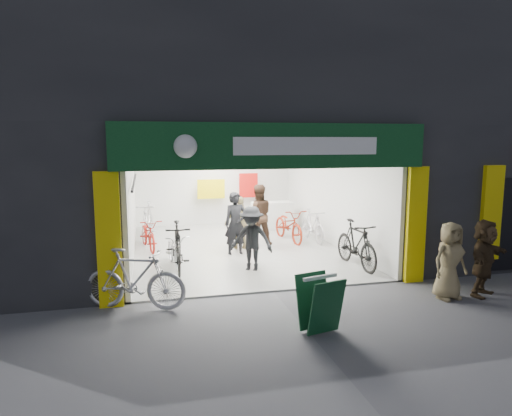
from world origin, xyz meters
name	(u,v)px	position (x,y,z in m)	size (l,w,h in m)	color
ground	(274,292)	(0.00, 0.00, 0.00)	(60.00, 60.00, 0.00)	#56565B
building	(258,102)	(0.91, 4.99, 4.31)	(17.00, 10.27, 8.00)	#232326
bike_left_front	(175,251)	(-1.89, 2.38, 0.44)	(0.58, 1.66, 0.87)	#BCBCC1
bike_left_midfront	(178,247)	(-1.83, 2.04, 0.60)	(0.56, 2.00, 1.20)	black
bike_left_midback	(148,234)	(-2.50, 4.49, 0.46)	(0.61, 1.75, 0.92)	maroon
bike_left_back	(148,221)	(-2.50, 5.95, 0.60)	(0.56, 2.00, 1.20)	#ABABAF
bike_right_front	(356,245)	(2.50, 1.29, 0.60)	(0.56, 1.98, 1.19)	black
bike_right_mid	(289,225)	(1.80, 4.56, 0.52)	(0.70, 2.00, 1.05)	maroon
bike_right_back	(312,226)	(2.50, 4.32, 0.52)	(0.49, 1.73, 1.04)	#B9B8BD
parked_bike	(135,279)	(-2.80, -0.30, 0.59)	(0.55, 1.96, 1.18)	#BAB9BE
customer_a	(236,224)	(-0.16, 3.25, 0.88)	(0.64, 0.42, 1.77)	black
customer_b	(258,215)	(0.73, 4.26, 0.93)	(0.90, 0.70, 1.86)	#372419
customer_c	(252,239)	(-0.10, 1.61, 0.80)	(1.03, 0.59, 1.60)	black
customer_d	(241,223)	(0.10, 3.80, 0.79)	(0.93, 0.39, 1.58)	#988758
pedestrian_near	(450,261)	(3.30, -1.20, 0.78)	(0.76, 0.50, 1.57)	olive
pedestrian_far	(484,258)	(4.10, -1.21, 0.79)	(1.47, 0.47, 1.58)	#3D2D1B
sandwich_board	(320,302)	(0.17, -2.12, 0.52)	(0.73, 0.75, 0.94)	#0F3F21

